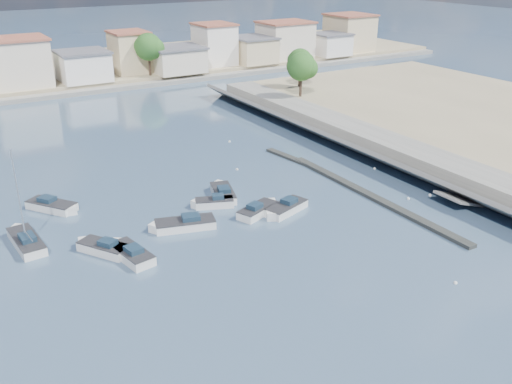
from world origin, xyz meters
TOP-DOWN VIEW (x-y plane):
  - ground at (0.00, 40.00)m, footprint 400.00×400.00m
  - seawall_walkway at (18.50, 13.00)m, footprint 5.00×90.00m
  - breakwater at (6.90, 12.69)m, footprint 2.00×31.02m
  - far_shore_land at (0.00, 92.00)m, footprint 160.00×40.00m
  - far_shore_quay at (0.00, 71.00)m, footprint 160.00×2.50m
  - far_town at (10.71, 76.92)m, footprint 113.01×12.80m
  - shore_trees at (8.34, 68.11)m, footprint 74.56×38.32m
  - motorboat_a at (-20.24, 12.85)m, footprint 3.95×4.79m
  - motorboat_b at (-5.94, 18.11)m, footprint 3.32×5.48m
  - motorboat_c at (-12.63, 13.38)m, footprint 6.13×3.50m
  - motorboat_d at (-2.71, 11.40)m, footprint 5.30×3.34m
  - motorboat_e at (-18.54, 10.72)m, footprint 2.73×5.44m
  - motorboat_f at (-8.07, 16.28)m, footprint 4.21×2.84m
  - motorboat_g at (-21.73, 23.55)m, footprint 4.48×5.18m
  - motorboat_h at (-4.91, 12.51)m, footprint 5.01×3.30m
  - sailboat at (-25.50, 17.48)m, footprint 2.39×6.40m
  - mooring_buoys at (6.56, 13.74)m, footprint 14.23×39.96m

SIDE VIEW (x-z plane):
  - ground at x=0.00m, z-range 0.00..0.00m
  - mooring_buoys at x=6.56m, z-range -0.11..0.21m
  - breakwater at x=6.90m, z-range 0.00..0.35m
  - motorboat_d at x=-2.71m, z-range -0.36..1.12m
  - motorboat_b at x=-5.94m, z-range -0.36..1.12m
  - motorboat_f at x=-8.07m, z-range -0.36..1.12m
  - motorboat_e at x=-18.54m, z-range -0.36..1.12m
  - motorboat_h at x=-4.91m, z-range -0.36..1.12m
  - motorboat_a at x=-20.24m, z-range -0.36..1.12m
  - motorboat_c at x=-12.63m, z-range -0.36..1.12m
  - motorboat_g at x=-21.73m, z-range -0.36..1.12m
  - far_shore_quay at x=0.00m, z-range 0.00..0.80m
  - sailboat at x=-25.50m, z-range -4.08..4.92m
  - far_shore_land at x=0.00m, z-range 0.00..1.40m
  - seawall_walkway at x=18.50m, z-range 0.00..1.80m
  - far_town at x=10.71m, z-range 0.76..9.11m
  - shore_trees at x=8.34m, z-range 2.26..10.18m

